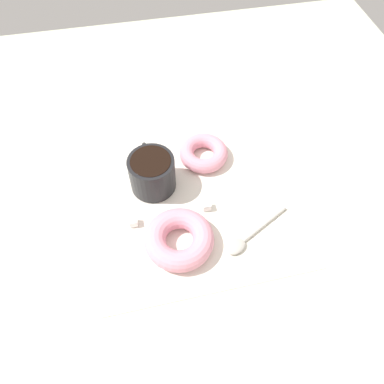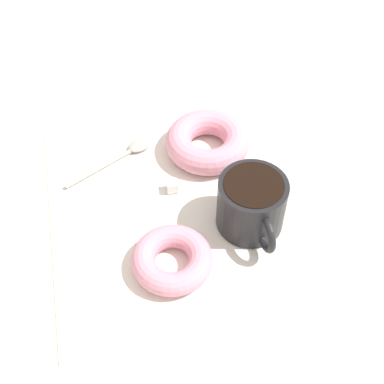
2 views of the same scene
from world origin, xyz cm
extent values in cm
cube|color=beige|center=(0.00, 0.00, -1.00)|extent=(120.00, 120.00, 2.00)
cube|color=white|center=(0.07, 0.58, 0.15)|extent=(36.70, 36.70, 0.30)
cylinder|color=black|center=(-4.31, -5.78, 3.75)|extent=(8.27, 8.27, 6.90)
cylinder|color=black|center=(-4.31, -5.78, 7.00)|extent=(7.07, 7.07, 0.60)
torus|color=black|center=(-8.80, -6.22, 3.75)|extent=(4.83, 1.36, 4.76)
torus|color=pink|center=(-8.91, 4.67, 1.68)|extent=(9.36, 9.36, 2.77)
torus|color=pink|center=(8.69, -3.28, 2.06)|extent=(11.46, 11.46, 3.53)
ellipsoid|color=#B7B2A8|center=(11.25, 5.75, 0.75)|extent=(3.82, 4.31, 0.90)
cylinder|color=#B7B2A8|center=(8.13, 11.52, 0.58)|extent=(5.70, 9.90, 0.56)
cube|color=white|center=(3.32, -10.36, 1.01)|extent=(1.42, 1.42, 1.42)
cube|color=white|center=(2.61, 2.69, 1.02)|extent=(1.45, 1.45, 1.45)
camera|label=1|loc=(37.18, -6.91, 56.48)|focal=35.00mm
camera|label=2|loc=(-42.21, 8.93, 53.34)|focal=50.00mm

